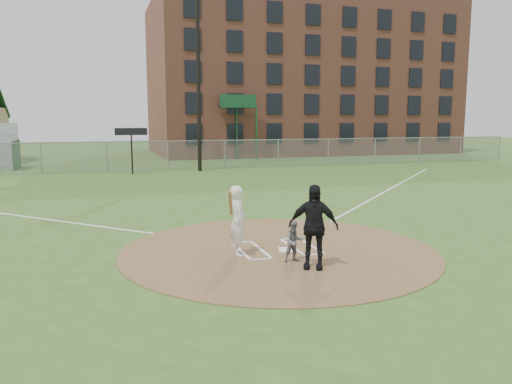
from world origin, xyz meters
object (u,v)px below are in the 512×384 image
object	(u,v)px
home_plate	(288,250)
umpire	(313,227)
catcher	(294,242)
batter_at_plate	(238,220)

from	to	relation	value
home_plate	umpire	world-z (taller)	umpire
catcher	umpire	xyz separation A→B (m)	(0.22, -0.61, 0.49)
home_plate	catcher	size ratio (longest dim) A/B	0.47
home_plate	umpire	xyz separation A→B (m)	(-0.00, -1.63, 0.98)
home_plate	batter_at_plate	xyz separation A→B (m)	(-1.37, -0.01, 0.89)
umpire	batter_at_plate	distance (m)	2.12
catcher	batter_at_plate	bearing A→B (deg)	138.82
catcher	batter_at_plate	world-z (taller)	batter_at_plate
catcher	home_plate	bearing A→B (deg)	77.78
umpire	batter_at_plate	size ratio (longest dim) A/B	1.10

